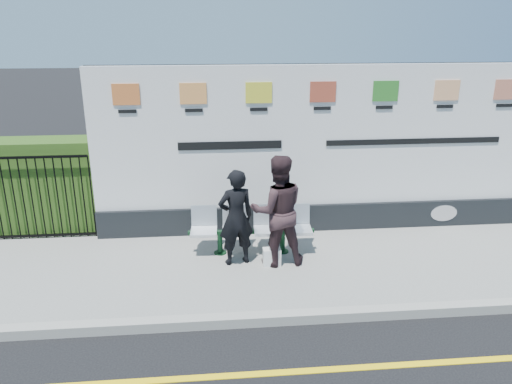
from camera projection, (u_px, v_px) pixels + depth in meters
ground at (342, 369)px, 5.77m from camera, size 80.00×80.00×0.00m
pavement at (303, 265)px, 8.11m from camera, size 14.00×3.00×0.12m
kerb at (323, 316)px, 6.69m from camera, size 14.00×0.18×0.14m
yellow_line at (342, 369)px, 5.77m from camera, size 14.00×0.10×0.01m
billboard at (319, 161)px, 8.98m from camera, size 8.00×0.30×3.00m
hedge at (39, 185)px, 9.10m from camera, size 2.35×0.70×1.70m
railing at (32, 198)px, 8.70m from camera, size 2.05×0.06×1.54m
bench at (251, 241)px, 8.33m from camera, size 2.02×0.61×0.43m
woman_left at (236, 218)px, 7.80m from camera, size 0.65×0.51×1.56m
woman_right at (278, 211)px, 7.78m from camera, size 0.91×0.74×1.79m
handbag_brown at (235, 223)px, 8.22m from camera, size 0.28×0.15×0.21m
carrier_bag_white at (272, 257)px, 7.93m from camera, size 0.28×0.17×0.28m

